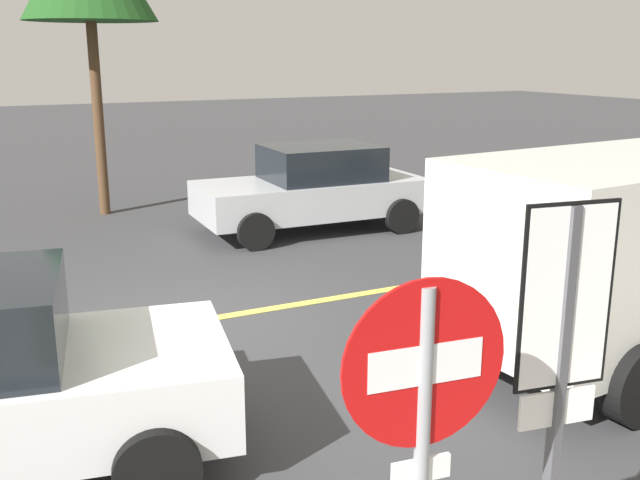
% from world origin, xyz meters
% --- Properties ---
extents(ground_plane, '(80.00, 80.00, 0.00)m').
position_xyz_m(ground_plane, '(0.00, 0.00, 0.00)').
color(ground_plane, '#38383A').
extents(lane_marking_centre, '(28.00, 0.16, 0.01)m').
position_xyz_m(lane_marking_centre, '(3.00, 0.00, 0.01)').
color(lane_marking_centre, '#E0D14C').
extents(stop_sign, '(0.76, 0.11, 2.34)m').
position_xyz_m(stop_sign, '(-0.84, -5.93, 1.60)').
color(stop_sign, gray).
rests_on(stop_sign, ground_plane).
extents(speed_limit_sign, '(0.54, 0.10, 2.52)m').
position_xyz_m(speed_limit_sign, '(0.18, -5.69, 1.76)').
color(speed_limit_sign, '#4C4C51').
rests_on(speed_limit_sign, ground_plane).
extents(car_silver_behind_van, '(4.19, 2.11, 1.56)m').
position_xyz_m(car_silver_behind_van, '(3.28, 3.66, 0.79)').
color(car_silver_behind_van, '#B7BABF').
rests_on(car_silver_behind_van, ground_plane).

